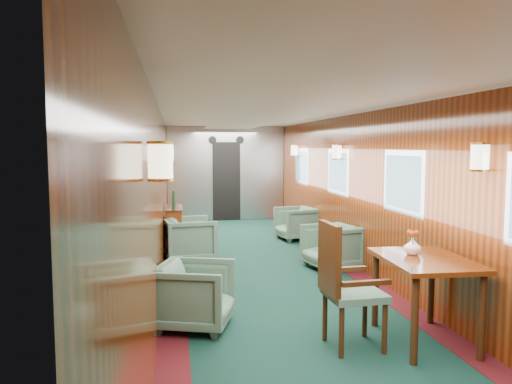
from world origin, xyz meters
The scene contains 12 objects.
room centered at (0.00, 0.00, 1.63)m, with size 12.00×12.10×2.40m.
bulkhead centered at (0.00, 5.91, 1.18)m, with size 2.98×0.17×2.39m.
windows_right centered at (1.49, 0.25, 1.45)m, with size 0.02×8.60×0.80m.
wall_sconces centered at (0.00, 0.57, 1.79)m, with size 2.97×7.97×0.25m.
dining_table centered at (1.05, -2.43, 0.70)m, with size 0.82×1.14×0.83m.
side_chair centered at (0.23, -2.44, 0.65)m, with size 0.56×0.59×1.19m.
credenza centered at (-1.34, 1.91, 0.43)m, with size 0.30×0.94×1.12m.
flower_vase centered at (1.00, -2.27, 0.91)m, with size 0.16×0.16×0.17m, color white.
armchair_left_near centered at (-1.12, -1.67, 0.34)m, with size 0.74×0.76×0.69m, color #1C4235.
armchair_left_far centered at (-1.08, 1.36, 0.37)m, with size 0.78×0.81×0.73m, color #1C4235.
armchair_right_near centered at (1.07, 0.55, 0.34)m, with size 0.73×0.75×0.68m, color #1C4235.
armchair_right_far centered at (1.11, 2.96, 0.33)m, with size 0.71×0.73×0.67m, color #1C4235.
Camera 1 is at (-1.31, -6.80, 1.90)m, focal length 35.00 mm.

